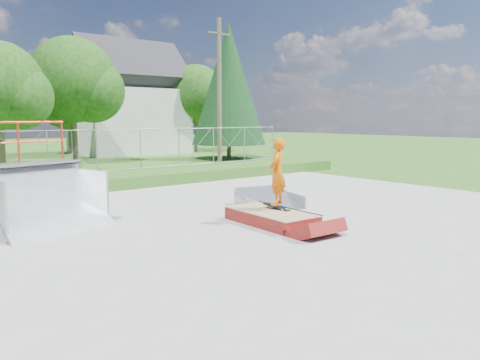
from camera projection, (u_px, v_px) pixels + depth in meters
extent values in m
plane|color=#2C5819|center=(266.00, 230.00, 11.62)|extent=(120.00, 120.00, 0.00)
cube|color=gray|center=(266.00, 229.00, 11.62)|extent=(20.00, 16.00, 0.04)
cube|color=#2C5819|center=(108.00, 181.00, 18.90)|extent=(24.00, 3.00, 0.50)
cube|color=maroon|center=(271.00, 218.00, 12.14)|extent=(1.30, 2.54, 0.35)
cube|color=#9F835B|center=(271.00, 211.00, 12.11)|extent=(1.32, 2.56, 0.02)
cube|color=black|center=(277.00, 207.00, 12.34)|extent=(0.35, 0.82, 0.13)
imported|color=#DC5F07|center=(277.00, 175.00, 12.22)|extent=(0.76, 0.70, 1.75)
cube|color=silver|center=(129.00, 122.00, 36.92)|extent=(8.00, 6.00, 5.00)
cube|color=#2A292E|center=(128.00, 78.00, 36.48)|extent=(8.40, 6.08, 6.08)
cylinder|color=brown|center=(219.00, 95.00, 25.02)|extent=(0.24, 0.24, 8.00)
cylinder|color=brown|center=(2.00, 148.00, 24.06)|extent=(0.30, 0.30, 2.45)
sphere|color=#12390F|center=(19.00, 97.00, 23.81)|extent=(3.36, 3.36, 3.36)
cylinder|color=brown|center=(75.00, 141.00, 28.39)|extent=(0.30, 0.30, 2.80)
sphere|color=#12390F|center=(72.00, 80.00, 27.91)|extent=(5.12, 5.12, 5.12)
sphere|color=#12390F|center=(93.00, 91.00, 28.10)|extent=(3.84, 3.84, 3.84)
cylinder|color=brown|center=(196.00, 136.00, 38.67)|extent=(0.30, 0.30, 2.62)
sphere|color=#12390F|center=(196.00, 94.00, 38.22)|extent=(4.80, 4.80, 4.80)
sphere|color=#12390F|center=(209.00, 102.00, 38.40)|extent=(3.60, 3.60, 3.60)
cylinder|color=brown|center=(70.00, 141.00, 36.15)|extent=(0.30, 0.30, 2.10)
sphere|color=#12390F|center=(69.00, 105.00, 35.79)|extent=(3.84, 3.84, 3.84)
sphere|color=#12390F|center=(81.00, 111.00, 35.94)|extent=(2.88, 2.88, 2.88)
cylinder|color=brown|center=(229.00, 150.00, 32.12)|extent=(0.28, 0.28, 1.20)
cone|color=black|center=(229.00, 84.00, 31.54)|extent=(5.04, 5.04, 8.10)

